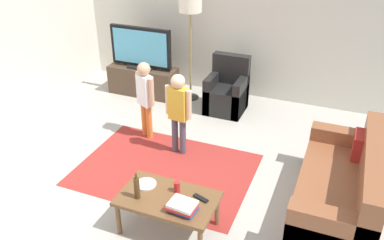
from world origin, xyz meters
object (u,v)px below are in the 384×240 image
tv (141,48)px  tv_remote (201,198)px  armchair (227,93)px  coffee_table (168,201)px  child_center (178,107)px  tv_stand (143,81)px  floor_lamp (190,9)px  soda_can (177,187)px  couch (344,190)px  child_near_tv (145,93)px  bottle (137,188)px  book_stack (182,207)px  plate (146,184)px

tv → tv_remote: (2.16, -2.79, -0.42)m
armchair → coffee_table: size_ratio=0.90×
tv → child_center: bearing=-47.9°
tv_stand → armchair: bearing=-1.4°
floor_lamp → soda_can: 3.30m
floor_lamp → tv: bearing=-168.3°
tv_stand → tv_remote: size_ratio=7.06×
child_center → soda_can: bearing=-66.9°
couch → tv_remote: 1.60m
child_near_tv → bottle: size_ratio=3.84×
tv_stand → bottle: bottle is taller
couch → coffee_table: size_ratio=1.80×
armchair → tv_remote: 2.84m
tv_stand → book_stack: size_ratio=4.12×
tv_stand → child_center: child_center is taller
book_stack → floor_lamp: bearing=110.9°
couch → book_stack: 1.82m
couch → floor_lamp: 3.61m
tv → soda_can: size_ratio=9.17×
tv → book_stack: 3.67m
tv_stand → plate: 3.21m
book_stack → tv: bearing=124.3°
book_stack → armchair: bearing=99.4°
floor_lamp → plate: floor_lamp is taller
child_center → soda_can: size_ratio=9.56×
floor_lamp → book_stack: 3.58m
coffee_table → tv_stand: bearing=122.3°
couch → child_near_tv: 2.86m
child_near_tv → plate: size_ratio=5.20×
floor_lamp → child_near_tv: floor_lamp is taller
armchair → bottle: armchair is taller
armchair → book_stack: size_ratio=3.09×
tv → floor_lamp: 1.10m
coffee_table → soda_can: 0.17m
couch → bottle: couch is taller
tv → floor_lamp: size_ratio=0.62×
tv → floor_lamp: floor_lamp is taller
soda_can → plate: size_ratio=0.55×
tv → tv_remote: 3.56m
child_center → child_near_tv: bearing=160.1°
floor_lamp → book_stack: size_ratio=6.11×
tv_remote → book_stack: bearing=-95.9°
floor_lamp → tv_remote: floor_lamp is taller
couch → soda_can: (-1.61, -0.85, 0.19)m
floor_lamp → coffee_table: (1.01, -3.06, -1.17)m
armchair → bottle: 3.00m
tv_stand → child_near_tv: 1.56m
tv → armchair: tv is taller
armchair → tv_remote: armchair is taller
tv → book_stack: (2.06, -3.02, -0.38)m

